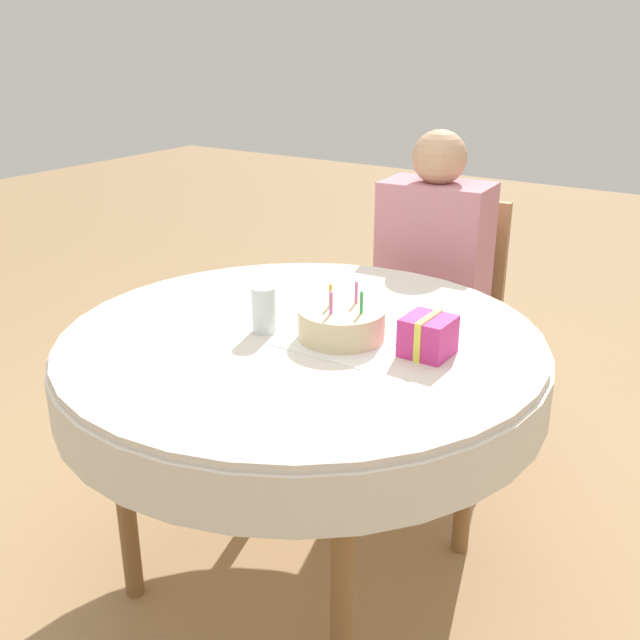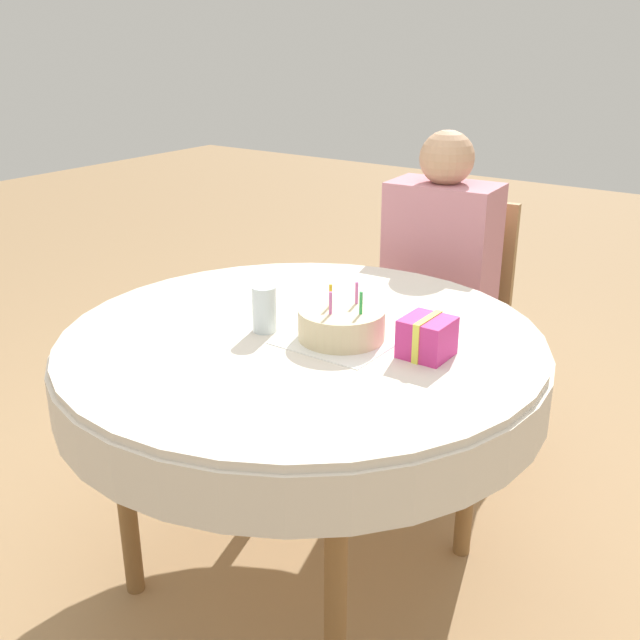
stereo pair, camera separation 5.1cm
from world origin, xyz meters
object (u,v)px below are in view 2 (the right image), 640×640
at_px(chair, 445,315).
at_px(gift_box, 427,337).
at_px(drinking_glass, 264,309).
at_px(birthday_cake, 342,324).
at_px(person, 438,268).

height_order(chair, gift_box, chair).
distance_m(chair, drinking_glass, 1.05).
bearing_deg(birthday_cake, person, 100.24).
bearing_deg(gift_box, drinking_glass, -166.17).
xyz_separation_m(chair, drinking_glass, (-0.03, -0.99, 0.32)).
bearing_deg(gift_box, birthday_cake, -172.12).
bearing_deg(person, drinking_glass, -96.89).
bearing_deg(chair, drinking_glass, -96.22).
relative_size(birthday_cake, gift_box, 1.86).
xyz_separation_m(chair, birthday_cake, (0.16, -0.92, 0.30)).
xyz_separation_m(chair, person, (0.01, -0.10, 0.21)).
distance_m(person, birthday_cake, 0.85).
distance_m(chair, birthday_cake, 0.98).
xyz_separation_m(drinking_glass, gift_box, (0.41, 0.10, -0.01)).
distance_m(birthday_cake, drinking_glass, 0.20).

